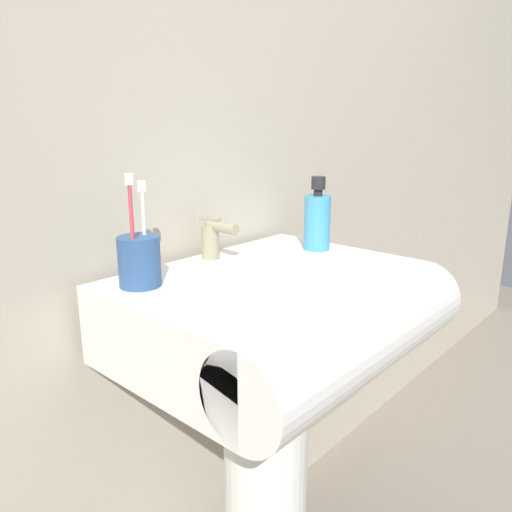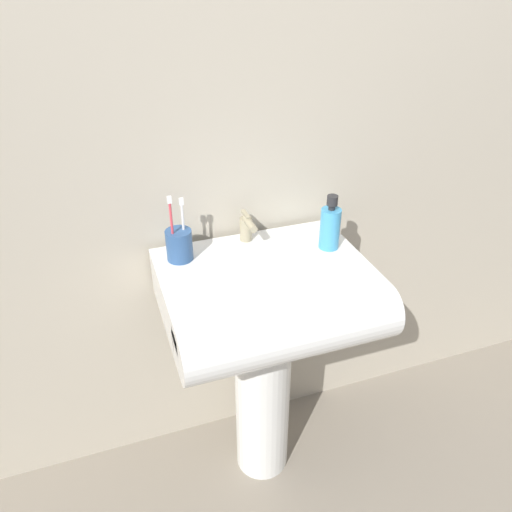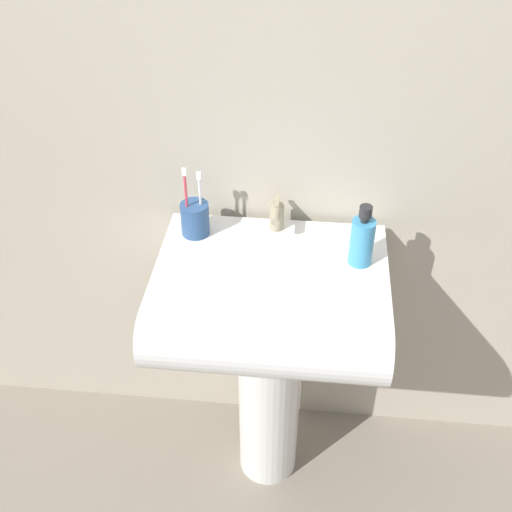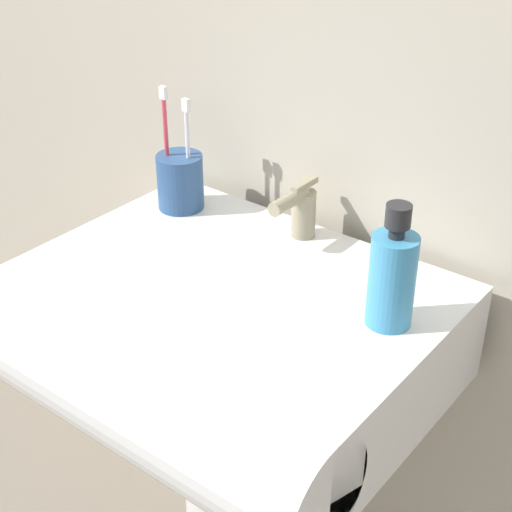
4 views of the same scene
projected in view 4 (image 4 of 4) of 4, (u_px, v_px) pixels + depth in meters
name	position (u px, v px, depth m)	size (l,w,h in m)	color
sink_basin	(213.00, 341.00, 1.11)	(0.59, 0.48, 0.15)	white
faucet	(302.00, 210.00, 1.18)	(0.04, 0.11, 0.09)	tan
toothbrush_cup	(180.00, 180.00, 1.28)	(0.08, 0.08, 0.20)	#2D5184
soap_bottle	(392.00, 277.00, 0.98)	(0.06, 0.06, 0.17)	#3F99CC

